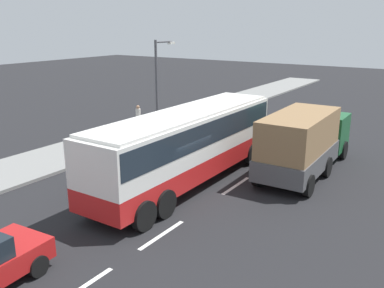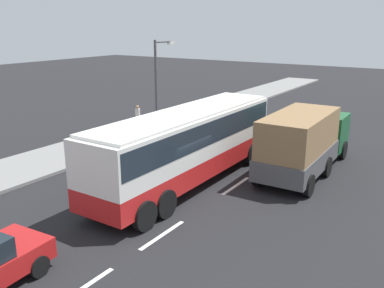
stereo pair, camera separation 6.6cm
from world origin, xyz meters
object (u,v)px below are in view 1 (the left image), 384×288
Objects in this scene: cargo_truck at (305,140)px; pedestrian_near_curb at (138,116)px; car_blue_saloon at (241,111)px; coach_bus at (188,140)px; street_lamp at (159,79)px.

pedestrian_near_curb is at bearing 81.50° from cargo_truck.
car_blue_saloon is at bearing 41.55° from cargo_truck.
coach_bus is 13.04m from car_blue_saloon.
cargo_truck is 4.63× the size of pedestrian_near_curb.
car_blue_saloon is 7.24m from street_lamp.
cargo_truck is 11.05m from car_blue_saloon.
car_blue_saloon is at bearing -25.61° from street_lamp.
coach_bus is 6.71× the size of pedestrian_near_curb.
cargo_truck is 10.75m from street_lamp.
coach_bus is at bearing -165.70° from car_blue_saloon.
street_lamp reaches higher than cargo_truck.
cargo_truck reaches higher than pedestrian_near_curb.
pedestrian_near_curb is (1.50, 11.68, -0.50)m from cargo_truck.
street_lamp is at bearing 152.23° from car_blue_saloon.
street_lamp reaches higher than car_blue_saloon.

